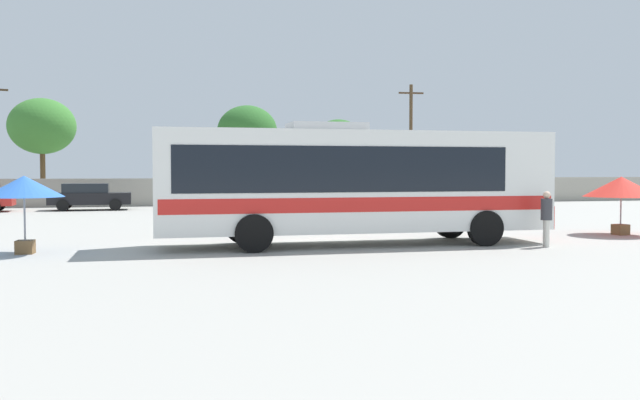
{
  "coord_description": "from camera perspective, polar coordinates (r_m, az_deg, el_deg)",
  "views": [
    {
      "loc": [
        -4.97,
        -20.36,
        2.23
      ],
      "look_at": [
        0.25,
        1.28,
        1.25
      ],
      "focal_mm": 38.94,
      "sensor_mm": 36.0,
      "label": 1
    }
  ],
  "objects": [
    {
      "name": "ground_plane",
      "position": [
        30.85,
        -4.25,
        -1.64
      ],
      "size": [
        300.0,
        300.0,
        0.0
      ],
      "primitive_type": "plane",
      "color": "#A3A099"
    },
    {
      "name": "utility_pole_far",
      "position": [
        49.9,
        7.47,
        4.89
      ],
      "size": [
        1.8,
        0.26,
        8.26
      ],
      "color": "#4C3823",
      "rests_on": "ground_plane"
    },
    {
      "name": "parked_car_second_black",
      "position": [
        40.21,
        -18.45,
        0.32
      ],
      "size": [
        4.38,
        2.05,
        1.47
      ],
      "color": "black",
      "rests_on": "ground_plane"
    },
    {
      "name": "roadside_tree_midright",
      "position": [
        48.78,
        1.52,
        4.81
      ],
      "size": [
        3.64,
        3.64,
        5.75
      ],
      "color": "brown",
      "rests_on": "ground_plane"
    },
    {
      "name": "attendant_by_bus_door",
      "position": [
        20.98,
        18.11,
        -1.22
      ],
      "size": [
        0.4,
        0.4,
        1.61
      ],
      "color": "silver",
      "rests_on": "ground_plane"
    },
    {
      "name": "roadside_tree_left",
      "position": [
        46.91,
        -21.88,
        5.63
      ],
      "size": [
        4.11,
        4.11,
        6.69
      ],
      "color": "brown",
      "rests_on": "ground_plane"
    },
    {
      "name": "coach_bus_white_red",
      "position": [
        20.48,
        2.54,
        1.62
      ],
      "size": [
        11.69,
        2.78,
        3.58
      ],
      "color": "white",
      "rests_on": "ground_plane"
    },
    {
      "name": "vendor_umbrella_secondary_blue",
      "position": [
        19.88,
        -23.14,
        0.9
      ],
      "size": [
        2.05,
        2.05,
        2.07
      ],
      "color": "gray",
      "rests_on": "ground_plane"
    },
    {
      "name": "roadside_tree_midleft",
      "position": [
        47.06,
        -6.0,
        5.66
      ],
      "size": [
        4.0,
        4.0,
        6.54
      ],
      "color": "brown",
      "rests_on": "ground_plane"
    },
    {
      "name": "vendor_umbrella_near_gate_red",
      "position": [
        25.76,
        23.52,
        0.96
      ],
      "size": [
        2.5,
        2.5,
        1.99
      ],
      "color": "gray",
      "rests_on": "ground_plane"
    },
    {
      "name": "perimeter_wall",
      "position": [
        43.82,
        -7.03,
        0.69
      ],
      "size": [
        80.0,
        0.3,
        1.69
      ],
      "primitive_type": "cube",
      "color": "#9E998C",
      "rests_on": "ground_plane"
    }
  ]
}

